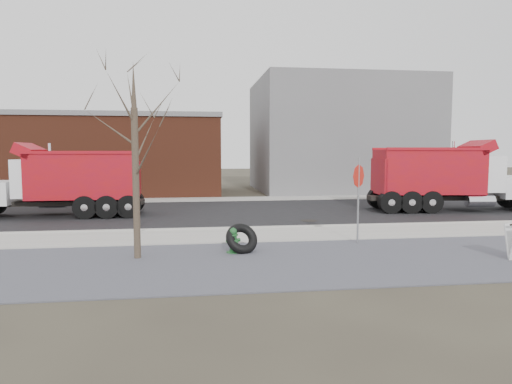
{
  "coord_description": "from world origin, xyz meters",
  "views": [
    {
      "loc": [
        -1.69,
        -14.92,
        2.88
      ],
      "look_at": [
        0.55,
        1.39,
        1.4
      ],
      "focal_mm": 32.0,
      "sensor_mm": 36.0,
      "label": 1
    }
  ],
  "objects": [
    {
      "name": "dump_truck_red_a",
      "position": [
        10.47,
        5.49,
        1.71
      ],
      "size": [
        8.38,
        3.06,
        3.36
      ],
      "rotation": [
        0.0,
        0.0,
        -0.1
      ],
      "color": "black",
      "rests_on": "ground"
    },
    {
      "name": "sidewalk",
      "position": [
        0.0,
        0.25,
        0.03
      ],
      "size": [
        60.0,
        2.5,
        0.06
      ],
      "primitive_type": "cube",
      "color": "#9E9B93",
      "rests_on": "ground"
    },
    {
      "name": "truck_tire",
      "position": [
        -0.36,
        -2.27,
        0.41
      ],
      "size": [
        1.11,
        0.99,
        0.92
      ],
      "color": "black",
      "rests_on": "ground"
    },
    {
      "name": "far_sidewalk",
      "position": [
        0.0,
        12.0,
        0.03
      ],
      "size": [
        60.0,
        2.0,
        0.06
      ],
      "primitive_type": "cube",
      "color": "#9E9B93",
      "rests_on": "ground"
    },
    {
      "name": "ground",
      "position": [
        0.0,
        0.0,
        0.0
      ],
      "size": [
        120.0,
        120.0,
        0.0
      ],
      "primitive_type": "plane",
      "color": "#383328",
      "rests_on": "ground"
    },
    {
      "name": "stop_sign",
      "position": [
        3.35,
        -1.47,
        1.84
      ],
      "size": [
        0.56,
        0.52,
        2.69
      ],
      "rotation": [
        0.0,
        0.0,
        0.36
      ],
      "color": "gray",
      "rests_on": "ground"
    },
    {
      "name": "curb",
      "position": [
        0.0,
        1.55,
        0.06
      ],
      "size": [
        60.0,
        0.15,
        0.11
      ],
      "primitive_type": "cube",
      "color": "#9E9B93",
      "rests_on": "ground"
    },
    {
      "name": "gravel_verge",
      "position": [
        0.0,
        -3.5,
        0.01
      ],
      "size": [
        60.0,
        5.0,
        0.03
      ],
      "primitive_type": "cube",
      "color": "slate",
      "rests_on": "ground"
    },
    {
      "name": "dump_truck_red_b",
      "position": [
        -7.34,
        5.92,
        1.62
      ],
      "size": [
        7.53,
        2.24,
        3.18
      ],
      "rotation": [
        0.0,
        0.0,
        3.15
      ],
      "color": "black",
      "rests_on": "ground"
    },
    {
      "name": "road",
      "position": [
        0.0,
        6.3,
        0.01
      ],
      "size": [
        60.0,
        9.4,
        0.02
      ],
      "primitive_type": "cube",
      "color": "black",
      "rests_on": "ground"
    },
    {
      "name": "building_grey",
      "position": [
        9.0,
        18.0,
        4.0
      ],
      "size": [
        12.0,
        10.0,
        8.0
      ],
      "color": "slate",
      "rests_on": "ground"
    },
    {
      "name": "bare_tree",
      "position": [
        -3.2,
        -2.6,
        3.3
      ],
      "size": [
        3.2,
        3.2,
        5.2
      ],
      "color": "#382D23",
      "rests_on": "ground"
    },
    {
      "name": "building_brick",
      "position": [
        -10.0,
        17.0,
        2.65
      ],
      "size": [
        20.2,
        8.2,
        5.3
      ],
      "color": "brown",
      "rests_on": "ground"
    },
    {
      "name": "fire_hydrant",
      "position": [
        -0.6,
        -2.31,
        0.34
      ],
      "size": [
        0.42,
        0.41,
        0.74
      ],
      "rotation": [
        0.0,
        0.0,
        0.31
      ],
      "color": "#246029",
      "rests_on": "ground"
    }
  ]
}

